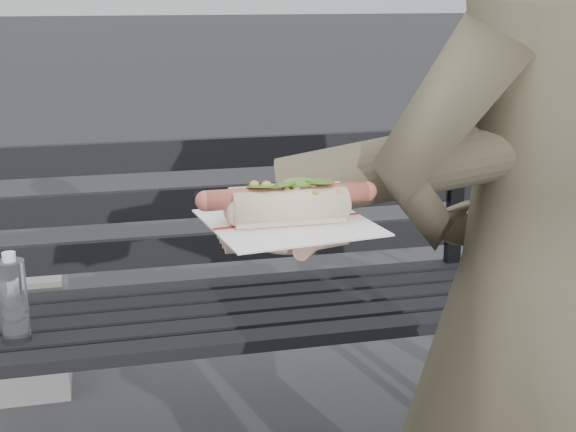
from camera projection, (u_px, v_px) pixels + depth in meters
name	position (u px, v px, depth m)	size (l,w,h in m)	color
park_bench	(226.00, 281.00, 2.06)	(1.50, 0.44, 0.88)	black
person	(533.00, 311.00, 1.21)	(0.57, 0.37, 1.55)	#4E4734
held_hotdog	(419.00, 170.00, 1.07)	(0.63, 0.31, 0.20)	#4E4734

